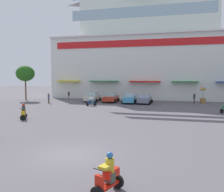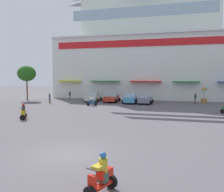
# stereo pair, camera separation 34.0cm
# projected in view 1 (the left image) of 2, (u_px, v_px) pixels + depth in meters

# --- Properties ---
(ground_plane) EXTENTS (128.00, 128.00, 0.00)m
(ground_plane) POSITION_uv_depth(u_px,v_px,m) (123.00, 116.00, 25.35)
(ground_plane) COLOR #5C575D
(colonial_building) EXTENTS (35.68, 18.74, 21.67)m
(colonial_building) POSITION_uv_depth(u_px,v_px,m) (148.00, 49.00, 47.51)
(colonial_building) COLOR silver
(colonial_building) RESTS_ON ground
(plaza_tree_0) EXTENTS (3.26, 2.92, 6.00)m
(plaza_tree_0) POSITION_uv_depth(u_px,v_px,m) (25.00, 74.00, 41.22)
(plaza_tree_0) COLOR brown
(plaza_tree_0) RESTS_ON ground
(parked_car_0) EXTENTS (2.67, 4.57, 1.56)m
(parked_car_0) POSITION_uv_depth(u_px,v_px,m) (92.00, 97.00, 39.34)
(parked_car_0) COLOR beige
(parked_car_0) RESTS_ON ground
(parked_car_1) EXTENTS (2.48, 4.02, 1.47)m
(parked_car_1) POSITION_uv_depth(u_px,v_px,m) (111.00, 98.00, 38.38)
(parked_car_1) COLOR #B93320
(parked_car_1) RESTS_ON ground
(parked_car_2) EXTENTS (2.45, 4.15, 1.51)m
(parked_car_2) POSITION_uv_depth(u_px,v_px,m) (130.00, 98.00, 36.85)
(parked_car_2) COLOR #3F93C6
(parked_car_2) RESTS_ON ground
(parked_car_3) EXTENTS (2.38, 3.91, 1.44)m
(parked_car_3) POSITION_uv_depth(u_px,v_px,m) (144.00, 99.00, 36.30)
(parked_car_3) COLOR slate
(parked_car_3) RESTS_ON ground
(scooter_rider_1) EXTENTS (0.96, 1.41, 1.52)m
(scooter_rider_1) POSITION_uv_depth(u_px,v_px,m) (108.00, 177.00, 8.43)
(scooter_rider_1) COLOR black
(scooter_rider_1) RESTS_ON ground
(scooter_rider_2) EXTENTS (1.14, 1.52, 1.54)m
(scooter_rider_2) POSITION_uv_depth(u_px,v_px,m) (24.00, 113.00, 23.16)
(scooter_rider_2) COLOR black
(scooter_rider_2) RESTS_ON ground
(scooter_rider_5) EXTENTS (1.27, 1.42, 1.52)m
(scooter_rider_5) POSITION_uv_depth(u_px,v_px,m) (91.00, 101.00, 33.86)
(scooter_rider_5) COLOR black
(scooter_rider_5) RESTS_ON ground
(pedestrian_0) EXTENTS (0.39, 0.39, 1.71)m
(pedestrian_0) POSITION_uv_depth(u_px,v_px,m) (194.00, 98.00, 35.58)
(pedestrian_0) COLOR #4C4038
(pedestrian_0) RESTS_ON ground
(pedestrian_1) EXTENTS (0.43, 0.43, 1.64)m
(pedestrian_1) POSITION_uv_depth(u_px,v_px,m) (49.00, 97.00, 36.80)
(pedestrian_1) COLOR #282817
(pedestrian_1) RESTS_ON ground
(pedestrian_2) EXTENTS (0.43, 0.43, 1.66)m
(pedestrian_2) POSITION_uv_depth(u_px,v_px,m) (69.00, 95.00, 41.42)
(pedestrian_2) COLOR #6B6158
(pedestrian_2) RESTS_ON ground
(balloon_vendor_cart) EXTENTS (0.85, 1.04, 2.53)m
(balloon_vendor_cart) POSITION_uv_depth(u_px,v_px,m) (203.00, 96.00, 36.82)
(balloon_vendor_cart) COLOR olive
(balloon_vendor_cart) RESTS_ON ground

